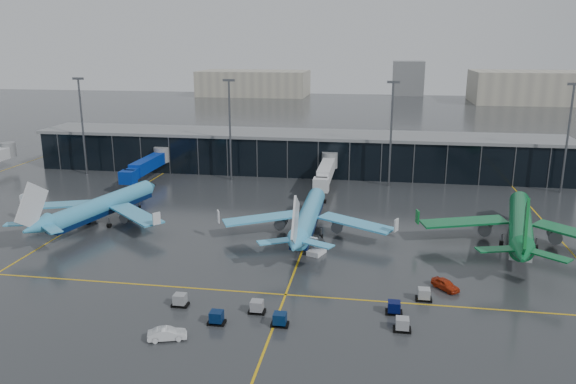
# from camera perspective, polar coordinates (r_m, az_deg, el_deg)

# --- Properties ---
(ground) EXTENTS (600.00, 600.00, 0.00)m
(ground) POSITION_cam_1_polar(r_m,az_deg,el_deg) (95.53, -4.72, -6.13)
(ground) COLOR #282B2D
(ground) RESTS_ON ground
(terminal_pier) EXTENTS (142.00, 17.00, 10.70)m
(terminal_pier) POSITION_cam_1_polar(r_m,az_deg,el_deg) (152.76, 0.79, 4.10)
(terminal_pier) COLOR black
(terminal_pier) RESTS_ON ground
(jet_bridges) EXTENTS (94.00, 27.50, 7.20)m
(jet_bridges) POSITION_cam_1_polar(r_m,az_deg,el_deg) (144.45, -14.24, 2.64)
(jet_bridges) COLOR #595B60
(jet_bridges) RESTS_ON ground
(flood_masts) EXTENTS (203.00, 0.50, 25.50)m
(flood_masts) POSITION_cam_1_polar(r_m,az_deg,el_deg) (138.96, 2.12, 6.50)
(flood_masts) COLOR #595B60
(flood_masts) RESTS_ON ground
(distant_hangars) EXTENTS (260.00, 71.00, 22.00)m
(distant_hangars) POSITION_cam_1_polar(r_m,az_deg,el_deg) (358.47, 13.90, 10.51)
(distant_hangars) COLOR #B2AD99
(distant_hangars) RESTS_ON ground
(taxi_lines) EXTENTS (220.00, 120.00, 0.02)m
(taxi_lines) POSITION_cam_1_polar(r_m,az_deg,el_deg) (103.59, 2.08, -4.37)
(taxi_lines) COLOR gold
(taxi_lines) RESTS_ON ground
(airliner_arkefly) EXTENTS (40.75, 44.18, 11.57)m
(airliner_arkefly) POSITION_cam_1_polar(r_m,az_deg,el_deg) (114.14, -18.33, -0.27)
(airliner_arkefly) COLOR #3D9AC8
(airliner_arkefly) RESTS_ON ground
(airliner_klm_near) EXTENTS (32.79, 37.32, 11.43)m
(airliner_klm_near) POSITION_cam_1_polar(r_m,az_deg,el_deg) (101.84, 2.10, -1.34)
(airliner_klm_near) COLOR #43AADD
(airliner_klm_near) RESTS_ON ground
(airliner_aer_lingus) EXTENTS (43.09, 46.89, 12.42)m
(airliner_aer_lingus) POSITION_cam_1_polar(r_m,az_deg,el_deg) (105.11, 22.66, -1.72)
(airliner_aer_lingus) COLOR #0B6230
(airliner_aer_lingus) RESTS_ON ground
(baggage_carts) EXTENTS (34.68, 12.50, 1.70)m
(baggage_carts) POSITION_cam_1_polar(r_m,az_deg,el_deg) (74.23, 2.02, -11.93)
(baggage_carts) COLOR black
(baggage_carts) RESTS_ON ground
(mobile_airstair) EXTENTS (3.22, 3.78, 3.45)m
(mobile_airstair) POSITION_cam_1_polar(r_m,az_deg,el_deg) (94.34, 2.92, -5.87)
(mobile_airstair) COLOR white
(mobile_airstair) RESTS_ON ground
(service_van_red) EXTENTS (4.22, 4.63, 1.53)m
(service_van_red) POSITION_cam_1_polar(r_m,az_deg,el_deg) (84.50, 15.70, -9.02)
(service_van_red) COLOR #A7280C
(service_van_red) RESTS_ON ground
(service_van_white) EXTENTS (4.89, 3.03, 1.52)m
(service_van_white) POSITION_cam_1_polar(r_m,az_deg,el_deg) (70.34, -12.17, -13.91)
(service_van_white) COLOR silver
(service_van_white) RESTS_ON ground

